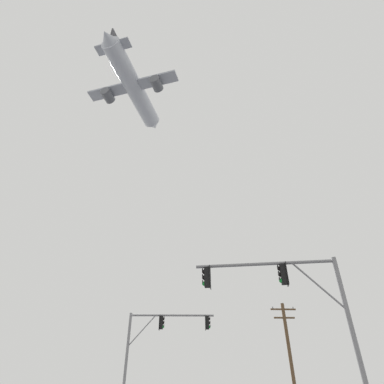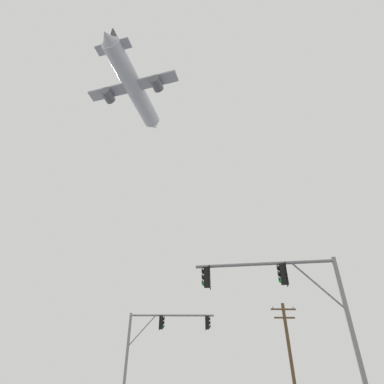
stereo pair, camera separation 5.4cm
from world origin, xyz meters
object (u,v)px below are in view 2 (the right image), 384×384
at_px(signal_pole_near, 290,295).
at_px(airplane, 134,87).
at_px(utility_pole, 290,351).
at_px(signal_pole_far, 158,336).

bearing_deg(signal_pole_near, airplane, 121.03).
xyz_separation_m(signal_pole_near, utility_pole, (4.22, 14.57, -0.56)).
bearing_deg(signal_pole_far, utility_pole, 16.01).
height_order(signal_pole_near, signal_pole_far, signal_pole_far).
xyz_separation_m(utility_pole, airplane, (-17.81, 8.02, 42.00)).
relative_size(signal_pole_near, signal_pole_far, 0.99).
xyz_separation_m(signal_pole_far, airplane, (-7.23, 11.06, 41.40)).
relative_size(signal_pole_far, utility_pole, 0.81).
height_order(signal_pole_near, airplane, airplane).
bearing_deg(signal_pole_far, airplane, 123.17).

